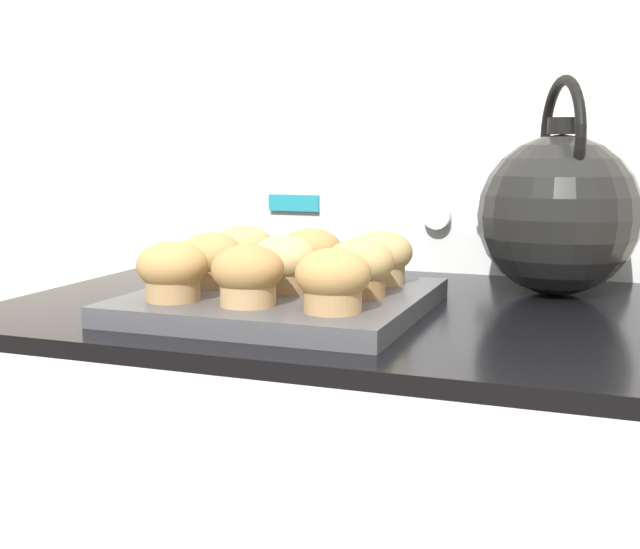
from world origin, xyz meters
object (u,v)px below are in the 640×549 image
at_px(muffin_r0_c0, 172,271).
at_px(muffin_r2_c1, 311,254).
at_px(muffin_r2_c2, 381,257).
at_px(tea_kettle, 558,212).
at_px(muffin_r2_c0, 244,250).
at_px(muffin_pan, 283,301).
at_px(muffin_r0_c2, 333,280).
at_px(muffin_r1_c1, 283,264).
at_px(muffin_r1_c2, 360,267).
at_px(muffin_r0_c1, 248,275).
at_px(muffin_r1_c0, 211,259).

bearing_deg(muffin_r0_c0, muffin_r2_c1, 64.20).
distance_m(muffin_r2_c2, tea_kettle, 0.23).
relative_size(muffin_r0_c0, muffin_r2_c0, 1.00).
height_order(muffin_pan, muffin_r0_c2, muffin_r0_c2).
relative_size(muffin_r0_c0, muffin_r2_c2, 1.00).
bearing_deg(muffin_r0_c2, muffin_r1_c1, 135.43).
relative_size(muffin_pan, muffin_r1_c1, 4.17).
bearing_deg(muffin_r2_c0, muffin_pan, -44.72).
distance_m(muffin_r1_c1, muffin_r2_c2, 0.13).
bearing_deg(muffin_r1_c1, muffin_r2_c1, 91.05).
relative_size(muffin_r0_c2, muffin_r2_c1, 1.00).
height_order(muffin_r1_c1, muffin_r2_c2, same).
xyz_separation_m(muffin_r1_c2, muffin_r2_c1, (-0.09, 0.09, 0.00)).
height_order(muffin_r1_c2, muffin_r2_c0, same).
distance_m(muffin_r0_c1, muffin_r0_c2, 0.09).
distance_m(muffin_pan, muffin_r2_c0, 0.14).
relative_size(muffin_r2_c0, muffin_r2_c2, 1.00).
bearing_deg(muffin_r2_c2, muffin_r1_c2, -89.19).
bearing_deg(muffin_r1_c2, muffin_r0_c0, -152.38).
bearing_deg(muffin_r2_c0, tea_kettle, 18.85).
xyz_separation_m(muffin_r0_c0, muffin_r1_c1, (0.09, 0.09, 0.00)).
relative_size(muffin_pan, muffin_r1_c2, 4.17).
bearing_deg(tea_kettle, muffin_r0_c2, -121.51).
bearing_deg(muffin_r2_c0, muffin_r0_c0, -88.73).
height_order(muffin_r0_c2, muffin_r1_c2, same).
relative_size(muffin_r0_c1, muffin_r2_c0, 1.00).
relative_size(muffin_r2_c0, tea_kettle, 0.28).
bearing_deg(muffin_r2_c0, muffin_r2_c2, -0.25).
distance_m(muffin_r0_c2, muffin_r1_c0, 0.20).
height_order(muffin_r0_c1, muffin_r0_c2, same).
relative_size(muffin_r0_c1, muffin_r2_c2, 1.00).
bearing_deg(muffin_r1_c0, muffin_r1_c1, -1.65).
height_order(muffin_r1_c0, muffin_r1_c2, same).
distance_m(muffin_pan, tea_kettle, 0.36).
bearing_deg(muffin_r2_c2, muffin_r0_c1, -116.74).
relative_size(muffin_r1_c1, muffin_r2_c0, 1.00).
relative_size(muffin_r0_c2, muffin_r1_c1, 1.00).
relative_size(muffin_r0_c0, muffin_r0_c1, 1.00).
relative_size(muffin_r1_c0, muffin_r2_c0, 1.00).
xyz_separation_m(muffin_r1_c1, muffin_r2_c1, (-0.00, 0.09, 0.00)).
distance_m(muffin_r1_c1, muffin_r2_c1, 0.09).
bearing_deg(muffin_r0_c0, muffin_r1_c1, 45.25).
bearing_deg(muffin_r0_c0, muffin_r0_c1, 1.73).
xyz_separation_m(muffin_r0_c1, muffin_r1_c2, (0.09, 0.09, 0.00)).
bearing_deg(muffin_r1_c2, muffin_r1_c0, -179.88).
bearing_deg(muffin_r1_c1, muffin_r2_c0, 135.33).
relative_size(muffin_r1_c0, muffin_r1_c2, 1.00).
distance_m(muffin_r0_c0, muffin_r2_c1, 0.20).
height_order(muffin_pan, muffin_r2_c0, muffin_r2_c0).
height_order(muffin_r1_c2, muffin_r2_c1, same).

